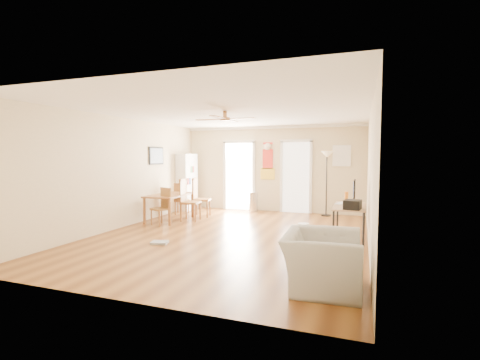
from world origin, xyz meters
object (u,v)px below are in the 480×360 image
at_px(computer_desk, 349,222).
at_px(armchair, 322,261).
at_px(bookshelf, 187,182).
at_px(printer, 353,205).
at_px(wastebasket_a, 303,230).
at_px(dining_chair_right_b, 191,200).
at_px(dining_chair_near, 160,207).
at_px(torchiere_lamp, 326,184).
at_px(dining_chair_right_a, 202,197).
at_px(dining_table, 170,207).
at_px(trash_can, 253,202).
at_px(dining_chair_far, 182,199).

bearing_deg(computer_desk, armchair, -94.63).
xyz_separation_m(bookshelf, printer, (5.00, -2.65, -0.12)).
bearing_deg(wastebasket_a, dining_chair_right_b, 166.31).
distance_m(bookshelf, dining_chair_near, 2.42).
bearing_deg(dining_chair_right_b, torchiere_lamp, -67.29).
xyz_separation_m(dining_chair_right_a, dining_chair_right_b, (0.00, -0.67, 0.01)).
bearing_deg(armchair, dining_chair_right_b, 44.18).
bearing_deg(dining_chair_right_a, dining_table, 132.71).
distance_m(dining_chair_right_b, printer, 4.20).
bearing_deg(dining_chair_right_b, wastebasket_a, -111.79).
xyz_separation_m(dining_chair_right_b, dining_chair_near, (-0.43, -0.75, -0.09)).
relative_size(bookshelf, printer, 5.08).
bearing_deg(torchiere_lamp, trash_can, 179.51).
bearing_deg(dining_chair_far, wastebasket_a, 141.52).
bearing_deg(dining_chair_right_a, computer_desk, -120.82).
bearing_deg(printer, dining_chair_far, 166.54).
bearing_deg(bookshelf, wastebasket_a, -31.80).
distance_m(dining_table, dining_chair_right_b, 0.60).
height_order(torchiere_lamp, armchair, torchiere_lamp).
bearing_deg(bookshelf, computer_desk, -25.78).
bearing_deg(bookshelf, armchair, -49.16).
distance_m(torchiere_lamp, wastebasket_a, 2.82).
distance_m(dining_chair_far, wastebasket_a, 4.12).
bearing_deg(dining_chair_near, dining_chair_right_b, 79.71).
bearing_deg(dining_chair_near, dining_table, 120.22).
distance_m(dining_chair_right_a, dining_chair_right_b, 0.67).
relative_size(torchiere_lamp, armchair, 1.68).
xyz_separation_m(torchiere_lamp, printer, (0.78, -3.03, -0.15)).
bearing_deg(armchair, dining_chair_far, 43.17).
height_order(bookshelf, printer, bookshelf).
bearing_deg(dining_chair_far, printer, 142.33).
bearing_deg(bookshelf, dining_chair_right_a, -45.26).
height_order(bookshelf, dining_chair_right_a, bookshelf).
bearing_deg(dining_chair_near, dining_chair_right_a, 92.66).
relative_size(dining_chair_right_b, wastebasket_a, 4.05).
bearing_deg(printer, dining_chair_right_a, 165.04).
height_order(bookshelf, dining_chair_right_b, bookshelf).
height_order(dining_chair_right_a, armchair, dining_chair_right_a).
distance_m(computer_desk, armchair, 2.92).
bearing_deg(printer, trash_can, 142.41).
xyz_separation_m(trash_can, torchiere_lamp, (2.17, -0.02, 0.62)).
relative_size(dining_chair_near, torchiere_lamp, 0.49).
xyz_separation_m(torchiere_lamp, wastebasket_a, (-0.21, -2.70, -0.78)).
relative_size(trash_can, armchair, 0.55).
bearing_deg(armchair, dining_table, 49.14).
distance_m(trash_can, armchair, 6.11).
xyz_separation_m(bookshelf, dining_chair_near, (0.52, -2.33, -0.43)).
height_order(dining_table, dining_chair_far, dining_chair_far).
bearing_deg(bookshelf, dining_table, -78.48).
distance_m(bookshelf, armchair, 6.96).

